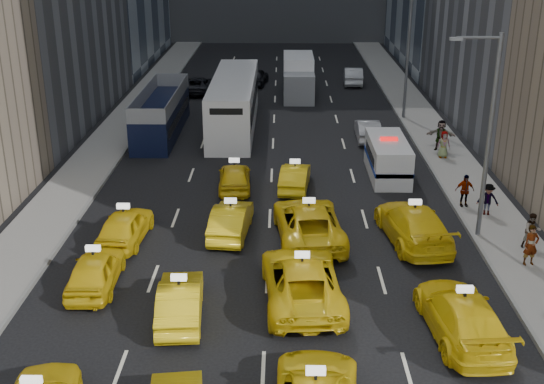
{
  "coord_description": "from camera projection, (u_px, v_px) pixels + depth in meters",
  "views": [
    {
      "loc": [
        0.53,
        -15.69,
        12.94
      ],
      "look_at": [
        0.13,
        12.32,
        2.0
      ],
      "focal_mm": 45.0,
      "sensor_mm": 36.0,
      "label": 1
    }
  ],
  "objects": [
    {
      "name": "taxi_14",
      "position": [
        309.0,
        222.0,
        29.88
      ],
      "size": [
        3.3,
        6.19,
        1.65
      ],
      "primitive_type": "imported",
      "rotation": [
        0.0,
        0.0,
        3.24
      ],
      "color": "yellow",
      "rests_on": "ground"
    },
    {
      "name": "streetlight_far",
      "position": [
        406.0,
        50.0,
        47.22
      ],
      "size": [
        2.15,
        0.22,
        9.0
      ],
      "color": "#595B60",
      "rests_on": "ground"
    },
    {
      "name": "taxi_10",
      "position": [
        302.0,
        280.0,
        25.0
      ],
      "size": [
        3.19,
        6.13,
        1.65
      ],
      "primitive_type": "imported",
      "rotation": [
        0.0,
        0.0,
        3.22
      ],
      "color": "yellow",
      "rests_on": "ground"
    },
    {
      "name": "taxi_16",
      "position": [
        235.0,
        177.0,
        35.69
      ],
      "size": [
        1.87,
        4.18,
        1.4
      ],
      "primitive_type": "imported",
      "rotation": [
        0.0,
        0.0,
        3.2
      ],
      "color": "yellow",
      "rests_on": "ground"
    },
    {
      "name": "taxi_12",
      "position": [
        125.0,
        226.0,
        29.71
      ],
      "size": [
        2.05,
        4.44,
        1.48
      ],
      "primitive_type": "imported",
      "rotation": [
        0.0,
        0.0,
        3.07
      ],
      "color": "yellow",
      "rests_on": "ground"
    },
    {
      "name": "curb_west",
      "position": [
        129.0,
        146.0,
        42.7
      ],
      "size": [
        0.15,
        90.0,
        0.18
      ],
      "primitive_type": "cube",
      "color": "slate",
      "rests_on": "ground"
    },
    {
      "name": "pedestrian_5",
      "position": [
        441.0,
        135.0,
        41.48
      ],
      "size": [
        1.8,
        0.9,
        1.87
      ],
      "primitive_type": "imported",
      "rotation": [
        0.0,
        0.0,
        -0.24
      ],
      "color": "gray",
      "rests_on": "sidewalk_east"
    },
    {
      "name": "pedestrian_1",
      "position": [
        532.0,
        231.0,
        28.79
      ],
      "size": [
        0.78,
        0.45,
        1.57
      ],
      "primitive_type": "imported",
      "rotation": [
        0.0,
        0.0,
        0.05
      ],
      "color": "gray",
      "rests_on": "sidewalk_east"
    },
    {
      "name": "pedestrian_0",
      "position": [
        531.0,
        245.0,
        27.34
      ],
      "size": [
        0.69,
        0.52,
        1.72
      ],
      "primitive_type": "imported",
      "rotation": [
        0.0,
        0.0,
        0.18
      ],
      "color": "gray",
      "rests_on": "sidewalk_east"
    },
    {
      "name": "curb_east",
      "position": [
        418.0,
        147.0,
        42.46
      ],
      "size": [
        0.15,
        90.0,
        0.18
      ],
      "primitive_type": "cube",
      "color": "slate",
      "rests_on": "ground"
    },
    {
      "name": "double_decker",
      "position": [
        161.0,
        112.0,
        44.99
      ],
      "size": [
        3.19,
        10.43,
        2.99
      ],
      "rotation": [
        0.0,
        0.0,
        -0.08
      ],
      "color": "black",
      "rests_on": "ground"
    },
    {
      "name": "pedestrian_2",
      "position": [
        488.0,
        199.0,
        32.16
      ],
      "size": [
        1.07,
        0.64,
        1.54
      ],
      "primitive_type": "imported",
      "rotation": [
        0.0,
        0.0,
        -0.24
      ],
      "color": "gray",
      "rests_on": "sidewalk_east"
    },
    {
      "name": "taxi_13",
      "position": [
        231.0,
        220.0,
        30.41
      ],
      "size": [
        1.88,
        4.45,
        1.43
      ],
      "primitive_type": "imported",
      "rotation": [
        0.0,
        0.0,
        3.06
      ],
      "color": "yellow",
      "rests_on": "ground"
    },
    {
      "name": "misc_car_4",
      "position": [
        353.0,
        76.0,
        59.68
      ],
      "size": [
        1.81,
        4.56,
        1.47
      ],
      "primitive_type": "imported",
      "rotation": [
        0.0,
        0.0,
        3.08
      ],
      "color": "#AAADB2",
      "rests_on": "ground"
    },
    {
      "name": "misc_car_2",
      "position": [
        299.0,
        74.0,
        60.7
      ],
      "size": [
        2.48,
        4.85,
        1.35
      ],
      "primitive_type": "imported",
      "rotation": [
        0.0,
        0.0,
        3.27
      ],
      "color": "gray",
      "rests_on": "ground"
    },
    {
      "name": "taxi_8",
      "position": [
        95.0,
        270.0,
        25.95
      ],
      "size": [
        1.8,
        4.25,
        1.43
      ],
      "primitive_type": "imported",
      "rotation": [
        0.0,
        0.0,
        3.17
      ],
      "color": "yellow",
      "rests_on": "ground"
    },
    {
      "name": "streetlight_near",
      "position": [
        487.0,
        131.0,
        28.6
      ],
      "size": [
        2.15,
        0.22,
        9.0
      ],
      "color": "#595B60",
      "rests_on": "ground"
    },
    {
      "name": "taxi_15",
      "position": [
        413.0,
        224.0,
        29.69
      ],
      "size": [
        3.08,
        5.98,
        1.66
      ],
      "primitive_type": "imported",
      "rotation": [
        0.0,
        0.0,
        3.28
      ],
      "color": "yellow",
      "rests_on": "ground"
    },
    {
      "name": "sidewalk_east",
      "position": [
        441.0,
        148.0,
        42.45
      ],
      "size": [
        3.0,
        90.0,
        0.15
      ],
      "primitive_type": "cube",
      "color": "gray",
      "rests_on": "ground"
    },
    {
      "name": "misc_car_3",
      "position": [
        256.0,
        77.0,
        59.44
      ],
      "size": [
        2.25,
        4.38,
        1.43
      ],
      "primitive_type": "imported",
      "rotation": [
        0.0,
        0.0,
        3.0
      ],
      "color": "black",
      "rests_on": "ground"
    },
    {
      "name": "pedestrian_4",
      "position": [
        444.0,
        144.0,
        40.17
      ],
      "size": [
        0.8,
        0.46,
        1.6
      ],
      "primitive_type": "imported",
      "rotation": [
        0.0,
        0.0,
        0.04
      ],
      "color": "gray",
      "rests_on": "sidewalk_east"
    },
    {
      "name": "misc_car_1",
      "position": [
        198.0,
        85.0,
        56.52
      ],
      "size": [
        2.21,
        4.8,
        1.33
      ],
      "primitive_type": "imported",
      "rotation": [
        0.0,
        0.0,
        3.14
      ],
      "color": "black",
      "rests_on": "ground"
    },
    {
      "name": "pedestrian_3",
      "position": [
        465.0,
        190.0,
        33.14
      ],
      "size": [
        0.99,
        0.52,
        1.62
      ],
      "primitive_type": "imported",
      "rotation": [
        0.0,
        0.0,
        0.1
      ],
      "color": "gray",
      "rests_on": "sidewalk_east"
    },
    {
      "name": "taxi_11",
      "position": [
        462.0,
        316.0,
        22.81
      ],
      "size": [
        2.63,
        5.58,
        1.57
      ],
      "primitive_type": "imported",
      "rotation": [
        0.0,
        0.0,
        3.22
      ],
      "color": "yellow",
      "rests_on": "ground"
    },
    {
      "name": "sidewalk_west",
      "position": [
        106.0,
        146.0,
        42.73
      ],
      "size": [
        3.0,
        90.0,
        0.15
      ],
      "primitive_type": "cube",
      "color": "gray",
      "rests_on": "ground"
    },
    {
      "name": "taxi_9",
      "position": [
        180.0,
        301.0,
        23.88
      ],
      "size": [
        1.83,
        4.37,
        1.4
      ],
      "primitive_type": "imported",
      "rotation": [
        0.0,
        0.0,
        3.22
      ],
      "color": "yellow",
      "rests_on": "ground"
    },
    {
      "name": "city_bus",
      "position": [
        234.0,
        103.0,
        46.44
      ],
      "size": [
        3.89,
        13.57,
        3.46
      ],
      "rotation": [
        0.0,
        0.0,
        -0.08
      ],
      "color": "silver",
      "rests_on": "ground"
    },
    {
      "name": "nypd_van",
      "position": [
        388.0,
        159.0,
        37.53
      ],
      "size": [
        2.14,
        5.21,
        2.22
      ],
      "rotation": [
        0.0,
        0.0,
        0.02
      ],
      "color": "silver",
      "rests_on": "ground"
    },
    {
      "name": "taxi_17",
      "position": [
        295.0,
        177.0,
        35.75
      ],
      "size": [
        1.81,
        4.13,
        1.32
      ],
      "primitive_type": "imported",
      "rotation": [
        0.0,
        0.0,
        3.04
      ],
      "color": "yellow",
      "rests_on": "ground"
    },
    {
      "name": "box_truck",
      "position": [
        298.0,
        77.0,
        55.14
      ],
      "size": [
        2.45,
        7.0,
        3.19
      ],
      "rotation": [
        0.0,
        0.0,
        -0.01
      ],
      "color": "white",
      "rests_on": "ground"
    },
    {
      "name": "misc_car_0",
      "position": [
        368.0,
        130.0,
        44.02
      ],
      "size": [
        1.49,
        4.11,
        1.35
      ],
      "primitive_type": "imported",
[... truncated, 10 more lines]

